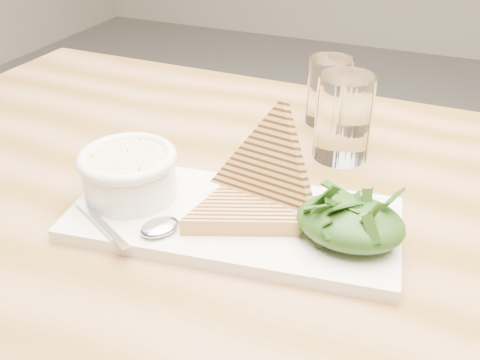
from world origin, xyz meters
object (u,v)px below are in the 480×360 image
at_px(platter, 233,219).
at_px(glass_near, 343,117).
at_px(glass_far, 329,91).
at_px(soup_bowl, 130,179).
at_px(table_top, 266,240).

bearing_deg(platter, glass_near, 71.31).
distance_m(platter, glass_far, 0.32).
bearing_deg(glass_near, platter, -108.69).
relative_size(soup_bowl, glass_near, 0.92).
distance_m(platter, glass_near, 0.23).
bearing_deg(table_top, soup_bowl, -171.68).
xyz_separation_m(platter, glass_near, (0.07, 0.21, 0.05)).
xyz_separation_m(glass_near, glass_far, (-0.05, 0.10, -0.01)).
height_order(table_top, platter, platter).
bearing_deg(table_top, glass_near, 79.77).
relative_size(table_top, platter, 3.54).
distance_m(soup_bowl, glass_far, 0.36).
relative_size(table_top, glass_near, 11.14).
xyz_separation_m(table_top, platter, (-0.04, -0.01, 0.03)).
bearing_deg(platter, table_top, 20.63).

